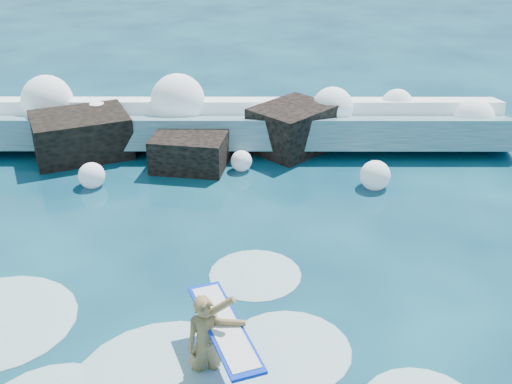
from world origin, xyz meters
TOP-DOWN VIEW (x-y plane):
  - ground at (0.00, 0.00)m, footprint 200.00×200.00m
  - breaking_wave at (0.38, 7.57)m, footprint 16.17×2.60m
  - rock_cluster at (-0.59, 6.65)m, footprint 8.50×3.36m
  - surfer_with_board at (0.82, -1.79)m, footprint 1.28×2.86m
  - wave_spray at (-0.11, 7.59)m, footprint 14.85×4.38m
  - surf_foam at (-0.28, -1.53)m, footprint 9.14×5.64m

SIDE VIEW (x-z plane):
  - ground at x=0.00m, z-range 0.00..0.00m
  - surf_foam at x=-0.28m, z-range -0.08..0.08m
  - rock_cluster at x=-0.59m, z-range -0.26..1.17m
  - breaking_wave at x=0.38m, z-range -0.21..1.18m
  - surfer_with_board at x=0.82m, z-range -0.22..1.44m
  - wave_spray at x=-0.11m, z-range -0.06..1.88m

